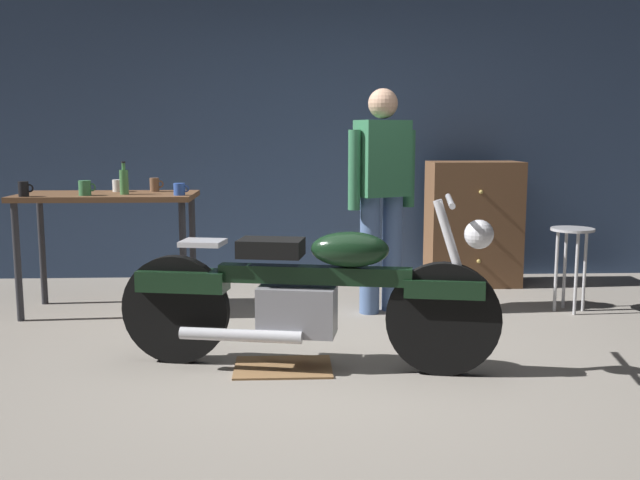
{
  "coord_description": "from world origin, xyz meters",
  "views": [
    {
      "loc": [
        -0.26,
        -3.92,
        1.34
      ],
      "look_at": [
        -0.05,
        0.7,
        0.65
      ],
      "focal_mm": 40.0,
      "sensor_mm": 36.0,
      "label": 1
    }
  ],
  "objects_px": {
    "mug_green_speckled": "(85,188)",
    "mug_brown_stoneware": "(155,185)",
    "wooden_dresser": "(473,224)",
    "mug_blue_enamel": "(180,189)",
    "mug_white_ceramic": "(118,186)",
    "motorcycle": "(309,292)",
    "bottle": "(124,181)",
    "person_standing": "(382,190)",
    "mug_black_matte": "(24,189)",
    "shop_stool": "(572,247)"
  },
  "relations": [
    {
      "from": "shop_stool",
      "to": "mug_brown_stoneware",
      "type": "height_order",
      "value": "mug_brown_stoneware"
    },
    {
      "from": "mug_white_ceramic",
      "to": "bottle",
      "type": "distance_m",
      "value": 0.28
    },
    {
      "from": "mug_brown_stoneware",
      "to": "mug_blue_enamel",
      "type": "distance_m",
      "value": 0.43
    },
    {
      "from": "motorcycle",
      "to": "mug_white_ceramic",
      "type": "relative_size",
      "value": 19.02
    },
    {
      "from": "mug_black_matte",
      "to": "person_standing",
      "type": "bearing_deg",
      "value": 3.16
    },
    {
      "from": "mug_blue_enamel",
      "to": "bottle",
      "type": "distance_m",
      "value": 0.43
    },
    {
      "from": "shop_stool",
      "to": "mug_blue_enamel",
      "type": "height_order",
      "value": "mug_blue_enamel"
    },
    {
      "from": "mug_green_speckled",
      "to": "mug_brown_stoneware",
      "type": "distance_m",
      "value": 0.55
    },
    {
      "from": "motorcycle",
      "to": "mug_green_speckled",
      "type": "bearing_deg",
      "value": 152.48
    },
    {
      "from": "motorcycle",
      "to": "shop_stool",
      "type": "height_order",
      "value": "motorcycle"
    },
    {
      "from": "mug_green_speckled",
      "to": "mug_black_matte",
      "type": "height_order",
      "value": "same"
    },
    {
      "from": "mug_green_speckled",
      "to": "mug_brown_stoneware",
      "type": "bearing_deg",
      "value": 38.11
    },
    {
      "from": "motorcycle",
      "to": "mug_brown_stoneware",
      "type": "height_order",
      "value": "mug_brown_stoneware"
    },
    {
      "from": "mug_white_ceramic",
      "to": "motorcycle",
      "type": "bearing_deg",
      "value": -48.12
    },
    {
      "from": "wooden_dresser",
      "to": "bottle",
      "type": "bearing_deg",
      "value": -161.71
    },
    {
      "from": "mug_brown_stoneware",
      "to": "mug_white_ceramic",
      "type": "height_order",
      "value": "mug_brown_stoneware"
    },
    {
      "from": "mug_black_matte",
      "to": "mug_white_ceramic",
      "type": "xyz_separation_m",
      "value": [
        0.57,
        0.41,
        -0.01
      ]
    },
    {
      "from": "mug_green_speckled",
      "to": "mug_white_ceramic",
      "type": "distance_m",
      "value": 0.38
    },
    {
      "from": "bottle",
      "to": "wooden_dresser",
      "type": "bearing_deg",
      "value": 18.29
    },
    {
      "from": "mug_white_ceramic",
      "to": "mug_blue_enamel",
      "type": "xyz_separation_m",
      "value": [
        0.52,
        -0.35,
        -0.0
      ]
    },
    {
      "from": "motorcycle",
      "to": "bottle",
      "type": "relative_size",
      "value": 8.98
    },
    {
      "from": "mug_green_speckled",
      "to": "shop_stool",
      "type": "bearing_deg",
      "value": 0.17
    },
    {
      "from": "motorcycle",
      "to": "mug_black_matte",
      "type": "xyz_separation_m",
      "value": [
        -1.98,
        1.17,
        0.5
      ]
    },
    {
      "from": "mug_green_speckled",
      "to": "mug_white_ceramic",
      "type": "xyz_separation_m",
      "value": [
        0.16,
        0.34,
        -0.01
      ]
    },
    {
      "from": "motorcycle",
      "to": "shop_stool",
      "type": "bearing_deg",
      "value": 42.4
    },
    {
      "from": "mug_white_ceramic",
      "to": "mug_green_speckled",
      "type": "bearing_deg",
      "value": -114.48
    },
    {
      "from": "wooden_dresser",
      "to": "mug_green_speckled",
      "type": "bearing_deg",
      "value": -161.76
    },
    {
      "from": "motorcycle",
      "to": "mug_blue_enamel",
      "type": "xyz_separation_m",
      "value": [
        -0.9,
        1.23,
        0.49
      ]
    },
    {
      "from": "wooden_dresser",
      "to": "mug_blue_enamel",
      "type": "bearing_deg",
      "value": -156.97
    },
    {
      "from": "mug_green_speckled",
      "to": "bottle",
      "type": "distance_m",
      "value": 0.28
    },
    {
      "from": "mug_black_matte",
      "to": "bottle",
      "type": "relative_size",
      "value": 0.45
    },
    {
      "from": "shop_stool",
      "to": "wooden_dresser",
      "type": "distance_m",
      "value": 1.13
    },
    {
      "from": "wooden_dresser",
      "to": "mug_white_ceramic",
      "type": "xyz_separation_m",
      "value": [
        -2.95,
        -0.68,
        0.4
      ]
    },
    {
      "from": "shop_stool",
      "to": "mug_blue_enamel",
      "type": "distance_m",
      "value": 2.95
    },
    {
      "from": "mug_green_speckled",
      "to": "bottle",
      "type": "xyz_separation_m",
      "value": [
        0.26,
        0.08,
        0.04
      ]
    },
    {
      "from": "mug_blue_enamel",
      "to": "mug_brown_stoneware",
      "type": "bearing_deg",
      "value": 124.56
    },
    {
      "from": "mug_white_ceramic",
      "to": "mug_blue_enamel",
      "type": "height_order",
      "value": "mug_white_ceramic"
    },
    {
      "from": "motorcycle",
      "to": "mug_green_speckled",
      "type": "xyz_separation_m",
      "value": [
        -1.57,
        1.24,
        0.51
      ]
    },
    {
      "from": "person_standing",
      "to": "mug_white_ceramic",
      "type": "relative_size",
      "value": 14.67
    },
    {
      "from": "motorcycle",
      "to": "mug_brown_stoneware",
      "type": "distance_m",
      "value": 2.01
    },
    {
      "from": "wooden_dresser",
      "to": "mug_blue_enamel",
      "type": "distance_m",
      "value": 2.67
    },
    {
      "from": "shop_stool",
      "to": "wooden_dresser",
      "type": "bearing_deg",
      "value": 115.79
    },
    {
      "from": "mug_green_speckled",
      "to": "mug_brown_stoneware",
      "type": "xyz_separation_m",
      "value": [
        0.44,
        0.34,
        -0.0
      ]
    },
    {
      "from": "shop_stool",
      "to": "person_standing",
      "type": "bearing_deg",
      "value": 177.46
    },
    {
      "from": "motorcycle",
      "to": "wooden_dresser",
      "type": "xyz_separation_m",
      "value": [
        1.53,
        2.26,
        0.1
      ]
    },
    {
      "from": "motorcycle",
      "to": "bottle",
      "type": "bearing_deg",
      "value": 145.5
    },
    {
      "from": "bottle",
      "to": "motorcycle",
      "type": "bearing_deg",
      "value": -45.18
    },
    {
      "from": "wooden_dresser",
      "to": "mug_blue_enamel",
      "type": "xyz_separation_m",
      "value": [
        -2.43,
        -1.03,
        0.39
      ]
    },
    {
      "from": "shop_stool",
      "to": "mug_brown_stoneware",
      "type": "xyz_separation_m",
      "value": [
        -3.16,
        0.33,
        0.45
      ]
    },
    {
      "from": "mug_black_matte",
      "to": "mug_brown_stoneware",
      "type": "distance_m",
      "value": 0.94
    }
  ]
}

